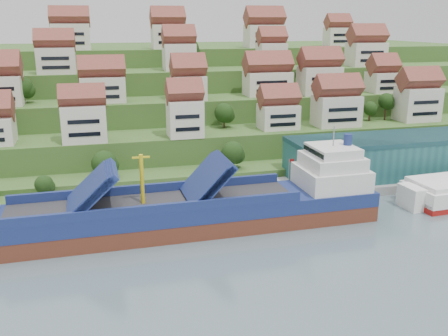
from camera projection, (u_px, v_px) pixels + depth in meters
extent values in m
plane|color=slate|center=(223.00, 225.00, 101.82)|extent=(300.00, 300.00, 0.00)
cube|color=gray|center=(288.00, 190.00, 120.26)|extent=(180.00, 14.00, 2.20)
cube|color=#2D4C1E|center=(164.00, 131.00, 181.21)|extent=(260.00, 128.00, 4.00)
cube|color=#2D4C1E|center=(162.00, 119.00, 184.88)|extent=(260.00, 118.00, 11.00)
cube|color=#2D4C1E|center=(159.00, 106.00, 191.34)|extent=(260.00, 102.00, 18.00)
cube|color=#2D4C1E|center=(156.00, 94.00, 197.79)|extent=(260.00, 86.00, 25.00)
cube|color=#2D4C1E|center=(153.00, 84.00, 205.32)|extent=(260.00, 68.00, 31.00)
cube|color=beige|center=(84.00, 123.00, 124.51)|extent=(10.80, 7.03, 9.22)
cube|color=beige|center=(185.00, 118.00, 130.30)|extent=(8.88, 7.62, 9.52)
cube|color=beige|center=(278.00, 117.00, 140.40)|extent=(10.55, 7.73, 6.79)
cube|color=beige|center=(336.00, 111.00, 143.93)|extent=(12.63, 8.26, 8.75)
cube|color=beige|center=(417.00, 104.00, 151.69)|extent=(11.97, 8.31, 10.00)
cube|color=beige|center=(3.00, 91.00, 135.94)|extent=(10.48, 8.98, 8.05)
cube|color=beige|center=(103.00, 89.00, 141.72)|extent=(12.41, 7.90, 7.15)
cube|color=beige|center=(188.00, 88.00, 146.11)|extent=(9.56, 8.56, 6.96)
cube|color=beige|center=(267.00, 84.00, 155.03)|extent=(14.00, 8.36, 7.23)
cube|color=beige|center=(319.00, 81.00, 157.05)|extent=(12.53, 8.18, 8.59)
cube|color=beige|center=(382.00, 82.00, 162.25)|extent=(8.74, 8.04, 6.37)
cube|color=beige|center=(56.00, 61.00, 149.87)|extent=(11.16, 7.30, 7.72)
cube|color=beige|center=(179.00, 57.00, 160.60)|extent=(9.98, 7.79, 8.41)
cube|color=beige|center=(271.00, 56.00, 167.96)|extent=(8.97, 7.14, 8.32)
cube|color=beige|center=(366.00, 54.00, 176.64)|extent=(12.52, 8.47, 8.11)
cube|color=beige|center=(71.00, 37.00, 167.08)|extent=(12.45, 7.51, 8.55)
cube|color=beige|center=(168.00, 37.00, 175.30)|extent=(11.36, 8.15, 8.22)
cube|color=beige|center=(264.00, 36.00, 184.18)|extent=(13.68, 8.73, 8.10)
cube|color=beige|center=(337.00, 37.00, 195.59)|extent=(9.23, 7.05, 6.98)
ellipsoid|color=#1D3B13|center=(233.00, 153.00, 126.00)|extent=(5.81, 5.81, 5.81)
ellipsoid|color=#1D3B13|center=(104.00, 163.00, 118.72)|extent=(6.09, 6.09, 6.09)
ellipsoid|color=#1D3B13|center=(370.00, 108.00, 151.49)|extent=(4.23, 4.23, 4.23)
ellipsoid|color=#1D3B13|center=(386.00, 101.00, 152.17)|extent=(4.79, 4.79, 4.79)
ellipsoid|color=#1D3B13|center=(224.00, 113.00, 140.87)|extent=(5.54, 5.54, 5.54)
ellipsoid|color=#1D3B13|center=(302.00, 75.00, 160.77)|extent=(4.60, 4.60, 4.60)
ellipsoid|color=#1D3B13|center=(22.00, 88.00, 139.07)|extent=(6.13, 6.13, 6.13)
ellipsoid|color=#1D3B13|center=(188.00, 49.00, 162.68)|extent=(7.57, 7.57, 7.57)
ellipsoid|color=#1D3B13|center=(282.00, 57.00, 172.17)|extent=(5.08, 5.08, 5.08)
ellipsoid|color=#1D3B13|center=(44.00, 184.00, 109.30)|extent=(4.08, 4.08, 4.08)
cube|color=#205658|center=(402.00, 155.00, 128.09)|extent=(60.00, 15.00, 10.00)
cylinder|color=gray|center=(289.00, 176.00, 113.70)|extent=(0.16, 0.16, 8.00)
cube|color=maroon|center=(292.00, 161.00, 112.84)|extent=(1.20, 0.05, 0.80)
cube|color=#59291B|center=(167.00, 226.00, 98.83)|extent=(86.39, 14.45, 5.53)
cube|color=navy|center=(166.00, 209.00, 97.78)|extent=(86.40, 14.58, 2.87)
cube|color=#262628|center=(155.00, 203.00, 96.82)|extent=(55.42, 12.03, 0.33)
cube|color=navy|center=(89.00, 190.00, 92.70)|extent=(8.45, 12.32, 7.64)
cube|color=navy|center=(204.00, 180.00, 98.29)|extent=(8.03, 12.31, 8.08)
cylinder|color=yellow|center=(142.00, 180.00, 94.90)|extent=(0.78, 0.78, 9.95)
cube|color=silver|center=(331.00, 177.00, 105.73)|extent=(13.44, 12.78, 4.42)
cube|color=silver|center=(332.00, 161.00, 104.74)|extent=(11.21, 11.43, 2.76)
cube|color=silver|center=(333.00, 150.00, 104.09)|extent=(8.98, 10.07, 1.99)
cylinder|color=navy|center=(348.00, 140.00, 104.34)|extent=(1.79, 1.79, 2.43)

